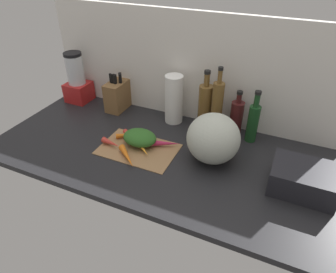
{
  "coord_description": "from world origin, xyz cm",
  "views": [
    {
      "loc": [
        53.94,
        -109.64,
        90.53
      ],
      "look_at": [
        6.9,
        -4.79,
        13.15
      ],
      "focal_mm": 32.13,
      "sensor_mm": 36.0,
      "label": 1
    }
  ],
  "objects_px": {
    "paper_towel_roll": "(174,99)",
    "bottle_0": "(205,107)",
    "carrot_5": "(132,139)",
    "knife_block": "(118,95)",
    "carrot_4": "(142,141)",
    "winter_squash": "(213,139)",
    "carrot_0": "(111,143)",
    "carrot_1": "(130,135)",
    "carrot_2": "(127,157)",
    "cutting_board": "(138,149)",
    "dish_rack": "(303,179)",
    "bottle_1": "(217,108)",
    "bottle_2": "(236,117)",
    "carrot_6": "(142,147)",
    "carrot_3": "(165,143)",
    "bottle_3": "(253,122)",
    "blender_appliance": "(77,81)"
  },
  "relations": [
    {
      "from": "paper_towel_roll",
      "to": "bottle_0",
      "type": "xyz_separation_m",
      "value": [
        0.18,
        -0.01,
        -0.0
      ]
    },
    {
      "from": "carrot_5",
      "to": "knife_block",
      "type": "relative_size",
      "value": 0.74
    },
    {
      "from": "carrot_4",
      "to": "winter_squash",
      "type": "bearing_deg",
      "value": 4.21
    },
    {
      "from": "carrot_0",
      "to": "carrot_1",
      "type": "bearing_deg",
      "value": 66.9
    },
    {
      "from": "carrot_2",
      "to": "cutting_board",
      "type": "bearing_deg",
      "value": 87.74
    },
    {
      "from": "carrot_1",
      "to": "dish_rack",
      "type": "height_order",
      "value": "dish_rack"
    },
    {
      "from": "bottle_1",
      "to": "bottle_2",
      "type": "relative_size",
      "value": 1.53
    },
    {
      "from": "carrot_6",
      "to": "knife_block",
      "type": "distance_m",
      "value": 0.48
    },
    {
      "from": "bottle_1",
      "to": "paper_towel_roll",
      "type": "bearing_deg",
      "value": 173.76
    },
    {
      "from": "carrot_3",
      "to": "knife_block",
      "type": "xyz_separation_m",
      "value": [
        -0.44,
        0.26,
        0.07
      ]
    },
    {
      "from": "carrot_5",
      "to": "carrot_6",
      "type": "distance_m",
      "value": 0.1
    },
    {
      "from": "carrot_3",
      "to": "carrot_5",
      "type": "relative_size",
      "value": 0.88
    },
    {
      "from": "winter_squash",
      "to": "bottle_3",
      "type": "height_order",
      "value": "bottle_3"
    },
    {
      "from": "bottle_2",
      "to": "dish_rack",
      "type": "distance_m",
      "value": 0.49
    },
    {
      "from": "carrot_4",
      "to": "carrot_5",
      "type": "relative_size",
      "value": 0.67
    },
    {
      "from": "cutting_board",
      "to": "paper_towel_roll",
      "type": "height_order",
      "value": "paper_towel_roll"
    },
    {
      "from": "carrot_3",
      "to": "blender_appliance",
      "type": "xyz_separation_m",
      "value": [
        -0.73,
        0.25,
        0.11
      ]
    },
    {
      "from": "carrot_4",
      "to": "blender_appliance",
      "type": "distance_m",
      "value": 0.68
    },
    {
      "from": "knife_block",
      "to": "paper_towel_roll",
      "type": "xyz_separation_m",
      "value": [
        0.37,
        0.0,
        0.05
      ]
    },
    {
      "from": "bottle_3",
      "to": "bottle_2",
      "type": "bearing_deg",
      "value": 156.93
    },
    {
      "from": "knife_block",
      "to": "dish_rack",
      "type": "height_order",
      "value": "knife_block"
    },
    {
      "from": "carrot_3",
      "to": "carrot_1",
      "type": "bearing_deg",
      "value": -179.27
    },
    {
      "from": "carrot_3",
      "to": "winter_squash",
      "type": "distance_m",
      "value": 0.26
    },
    {
      "from": "carrot_5",
      "to": "carrot_0",
      "type": "bearing_deg",
      "value": -132.72
    },
    {
      "from": "cutting_board",
      "to": "carrot_4",
      "type": "height_order",
      "value": "carrot_4"
    },
    {
      "from": "carrot_2",
      "to": "paper_towel_roll",
      "type": "height_order",
      "value": "paper_towel_roll"
    },
    {
      "from": "paper_towel_roll",
      "to": "knife_block",
      "type": "bearing_deg",
      "value": -179.67
    },
    {
      "from": "bottle_0",
      "to": "bottle_2",
      "type": "bearing_deg",
      "value": 10.46
    },
    {
      "from": "carrot_6",
      "to": "carrot_2",
      "type": "bearing_deg",
      "value": -104.26
    },
    {
      "from": "blender_appliance",
      "to": "bottle_1",
      "type": "bearing_deg",
      "value": -1.27
    },
    {
      "from": "cutting_board",
      "to": "bottle_3",
      "type": "height_order",
      "value": "bottle_3"
    },
    {
      "from": "carrot_6",
      "to": "bottle_1",
      "type": "xyz_separation_m",
      "value": [
        0.29,
        0.31,
        0.13
      ]
    },
    {
      "from": "blender_appliance",
      "to": "bottle_0",
      "type": "height_order",
      "value": "bottle_0"
    },
    {
      "from": "carrot_5",
      "to": "dish_rack",
      "type": "xyz_separation_m",
      "value": [
        0.83,
        -0.01,
        0.04
      ]
    },
    {
      "from": "knife_block",
      "to": "bottle_3",
      "type": "distance_m",
      "value": 0.82
    },
    {
      "from": "knife_block",
      "to": "carrot_0",
      "type": "bearing_deg",
      "value": -63.3
    },
    {
      "from": "cutting_board",
      "to": "dish_rack",
      "type": "xyz_separation_m",
      "value": [
        0.77,
        0.03,
        0.05
      ]
    },
    {
      "from": "carrot_1",
      "to": "winter_squash",
      "type": "bearing_deg",
      "value": 0.73
    },
    {
      "from": "carrot_5",
      "to": "dish_rack",
      "type": "relative_size",
      "value": 0.65
    },
    {
      "from": "carrot_1",
      "to": "bottle_2",
      "type": "xyz_separation_m",
      "value": [
        0.5,
        0.29,
        0.08
      ]
    },
    {
      "from": "blender_appliance",
      "to": "bottle_2",
      "type": "relative_size",
      "value": 1.28
    },
    {
      "from": "cutting_board",
      "to": "winter_squash",
      "type": "bearing_deg",
      "value": 12.06
    },
    {
      "from": "blender_appliance",
      "to": "bottle_2",
      "type": "xyz_separation_m",
      "value": [
        1.02,
        0.03,
        -0.04
      ]
    },
    {
      "from": "carrot_5",
      "to": "bottle_2",
      "type": "height_order",
      "value": "bottle_2"
    },
    {
      "from": "bottle_3",
      "to": "bottle_0",
      "type": "bearing_deg",
      "value": 178.13
    },
    {
      "from": "carrot_5",
      "to": "carrot_4",
      "type": "bearing_deg",
      "value": 4.07
    },
    {
      "from": "cutting_board",
      "to": "bottle_0",
      "type": "bearing_deg",
      "value": 54.13
    },
    {
      "from": "cutting_board",
      "to": "carrot_0",
      "type": "height_order",
      "value": "carrot_0"
    },
    {
      "from": "carrot_6",
      "to": "carrot_5",
      "type": "bearing_deg",
      "value": 149.84
    },
    {
      "from": "carrot_0",
      "to": "bottle_2",
      "type": "height_order",
      "value": "bottle_2"
    }
  ]
}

